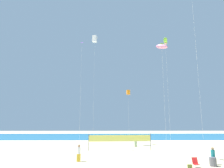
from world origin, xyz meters
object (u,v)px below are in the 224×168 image
Objects in this scene: beach_handbag at (190,166)px; kite_orange_box at (128,92)px; beachgoer_sage_shirt at (136,141)px; trash_barrel at (213,162)px; volleyball_net at (120,139)px; beachgoer_teal_shirt at (213,155)px; kite_violet_diamond at (82,48)px; kite_white_box at (95,39)px; kite_pink_inflatable at (162,47)px; folding_beach_chair at (196,162)px; kite_lime_tube at (165,42)px; beachgoer_white_shirt at (79,152)px.

kite_orange_box is at bearing 102.54° from beach_handbag.
beachgoer_sage_shirt is at bearing 102.74° from beach_handbag.
volleyball_net reaches higher than trash_barrel.
beachgoer_sage_shirt is at bearing -176.69° from beachgoer_teal_shirt.
kite_violet_diamond is (-5.98, 0.52, 13.97)m from volleyball_net.
kite_white_box reaches higher than beachgoer_teal_shirt.
kite_white_box is at bearing 126.86° from kite_pink_inflatable.
kite_violet_diamond reaches higher than kite_orange_box.
kite_orange_box is (-6.87, 16.30, 8.57)m from beachgoer_teal_shirt.
kite_violet_diamond reaches higher than trash_barrel.
kite_violet_diamond is 7.33m from kite_white_box.
beachgoer_teal_shirt is 3.32m from beach_handbag.
beachgoer_sage_shirt is 14.41m from beach_handbag.
kite_white_box is (-4.45, 6.38, 18.10)m from volleyball_net.
folding_beach_chair is 0.06× the size of kite_lime_tube.
kite_lime_tube is at bearing -129.53° from beachgoer_white_shirt.
folding_beach_chair is 0.04× the size of kite_white_box.
kite_orange_box is at bearing 108.19° from folding_beach_chair.
kite_lime_tube reaches higher than kite_pink_inflatable.
beachgoer_white_shirt is at bearing -123.21° from volleyball_net.
beachgoer_teal_shirt is 14.08m from beachgoer_sage_shirt.
folding_beach_chair is 12.05m from volleyball_net.
kite_pink_inflatable is 5.08m from kite_lime_tube.
beachgoer_teal_shirt is at bearing -72.29° from kite_lime_tube.
beach_handbag is 17.57m from kite_lime_tube.
kite_violet_diamond is at bearing -139.03° from kite_orange_box.
kite_lime_tube is 0.79× the size of kite_white_box.
beach_handbag is 0.03× the size of kite_pink_inflatable.
kite_lime_tube is at bearing -17.22° from volleyball_net.
volleyball_net is 0.65× the size of kite_pink_inflatable.
kite_pink_inflatable is at bearing 136.55° from trash_barrel.
beachgoer_white_shirt is 0.11× the size of kite_lime_tube.
kite_lime_tube is (0.79, 8.09, 15.58)m from beach_handbag.
folding_beach_chair is 1.10× the size of trash_barrel.
volleyball_net is 15.76m from kite_lime_tube.
beach_handbag is 13.80m from kite_pink_inflatable.
volleyball_net reaches higher than beachgoer_sage_shirt.
folding_beach_chair is (3.79, -13.89, -0.50)m from beachgoer_sage_shirt.
beach_handbag is 0.04× the size of kite_orange_box.
folding_beach_chair is (-2.32, -1.20, -0.43)m from beachgoer_teal_shirt.
trash_barrel is (13.26, -2.21, -0.54)m from beachgoer_white_shirt.
volleyball_net is 15.20m from kite_violet_diamond.
kite_orange_box is at bearing -179.58° from beachgoer_teal_shirt.
kite_lime_tube reaches higher than kite_orange_box.
beachgoer_teal_shirt is at bearing -48.77° from kite_white_box.
kite_white_box is (-12.93, 15.89, 19.34)m from trash_barrel.
beachgoer_white_shirt is at bearing -173.62° from kite_pink_inflatable.
beachgoer_sage_shirt is at bearing 102.43° from kite_pink_inflatable.
kite_white_box is at bearing 75.35° from kite_violet_diamond.
volleyball_net is 19.70m from kite_white_box.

